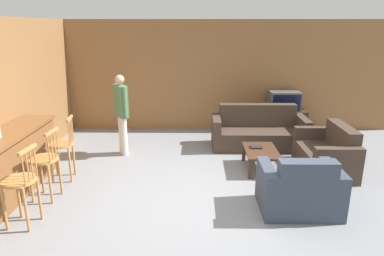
# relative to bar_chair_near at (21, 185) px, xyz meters

# --- Properties ---
(ground_plane) EXTENTS (24.00, 24.00, 0.00)m
(ground_plane) POSITION_rel_bar_chair_near_xyz_m (2.24, 0.71, -0.56)
(ground_plane) COLOR gray
(wall_back) EXTENTS (9.40, 0.08, 2.60)m
(wall_back) POSITION_rel_bar_chair_near_xyz_m (2.24, 4.31, 0.74)
(wall_back) COLOR olive
(wall_back) RESTS_ON ground_plane
(wall_left) EXTENTS (0.08, 8.60, 2.60)m
(wall_left) POSITION_rel_bar_chair_near_xyz_m (-0.90, 2.01, 0.74)
(wall_left) COLOR olive
(wall_left) RESTS_ON ground_plane
(bar_counter) EXTENTS (0.55, 2.50, 0.96)m
(bar_counter) POSITION_rel_bar_chair_near_xyz_m (-0.57, 0.69, -0.07)
(bar_counter) COLOR brown
(bar_counter) RESTS_ON ground_plane
(bar_chair_near) EXTENTS (0.47, 0.47, 1.06)m
(bar_chair_near) POSITION_rel_bar_chair_near_xyz_m (0.00, 0.00, 0.00)
(bar_chair_near) COLOR #B77F42
(bar_chair_near) RESTS_ON ground_plane
(bar_chair_mid) EXTENTS (0.46, 0.46, 1.06)m
(bar_chair_mid) POSITION_rel_bar_chair_near_xyz_m (0.00, 0.71, 0.00)
(bar_chair_mid) COLOR #B77F42
(bar_chair_mid) RESTS_ON ground_plane
(bar_chair_far) EXTENTS (0.47, 0.47, 1.06)m
(bar_chair_far) POSITION_rel_bar_chair_near_xyz_m (-0.00, 1.38, 0.00)
(bar_chair_far) COLOR #B77F42
(bar_chair_far) RESTS_ON ground_plane
(couch_far) EXTENTS (1.95, 0.83, 0.86)m
(couch_far) POSITION_rel_bar_chair_near_xyz_m (3.50, 3.04, -0.26)
(couch_far) COLOR #423328
(couch_far) RESTS_ON ground_plane
(armchair_near) EXTENTS (1.05, 0.79, 0.83)m
(armchair_near) POSITION_rel_bar_chair_near_xyz_m (3.60, 0.40, -0.26)
(armchair_near) COLOR #384251
(armchair_near) RESTS_ON ground_plane
(loveseat_right) EXTENTS (0.77, 1.31, 0.82)m
(loveseat_right) POSITION_rel_bar_chair_near_xyz_m (4.49, 1.80, -0.26)
(loveseat_right) COLOR #423328
(loveseat_right) RESTS_ON ground_plane
(coffee_table) EXTENTS (0.56, 0.88, 0.36)m
(coffee_table) POSITION_rel_bar_chair_near_xyz_m (3.33, 1.82, -0.25)
(coffee_table) COLOR #472D1E
(coffee_table) RESTS_ON ground_plane
(tv_unit) EXTENTS (1.04, 0.48, 0.57)m
(tv_unit) POSITION_rel_bar_chair_near_xyz_m (4.22, 3.93, -0.27)
(tv_unit) COLOR #2D2319
(tv_unit) RESTS_ON ground_plane
(tv) EXTENTS (0.69, 0.50, 0.45)m
(tv) POSITION_rel_bar_chair_near_xyz_m (4.22, 3.93, 0.23)
(tv) COLOR #4C4C4C
(tv) RESTS_ON tv_unit
(book_on_table) EXTENTS (0.20, 0.15, 0.03)m
(book_on_table) POSITION_rel_bar_chair_near_xyz_m (3.26, 1.93, -0.18)
(book_on_table) COLOR black
(book_on_table) RESTS_ON coffee_table
(person_by_window) EXTENTS (0.34, 0.44, 1.58)m
(person_by_window) POSITION_rel_bar_chair_near_xyz_m (0.74, 2.54, 0.34)
(person_by_window) COLOR silver
(person_by_window) RESTS_ON ground_plane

